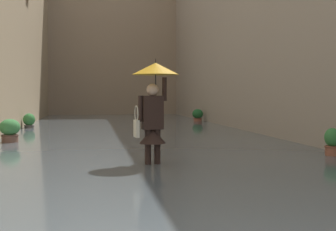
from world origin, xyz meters
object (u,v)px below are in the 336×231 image
potted_plant_far_right (29,122)px  potted_plant_near_left (198,116)px  potted_plant_near_right (10,132)px  person_wading (154,98)px  potted_plant_far_left (332,145)px

potted_plant_far_right → potted_plant_near_left: bearing=-155.7°
potted_plant_near_left → potted_plant_far_right: bearing=24.3°
potted_plant_near_right → person_wading: bearing=126.2°
potted_plant_far_left → potted_plant_far_right: bearing=-51.6°
potted_plant_near_right → potted_plant_far_right: bearing=-88.0°
potted_plant_far_left → potted_plant_near_left: bearing=-90.0°
potted_plant_far_left → potted_plant_near_right: potted_plant_near_right is taller
potted_plant_near_left → potted_plant_far_left: same height
potted_plant_far_left → potted_plant_near_right: (7.25, -3.98, 0.04)m
person_wading → potted_plant_near_right: person_wading is taller
potted_plant_near_right → potted_plant_far_left: bearing=151.2°
person_wading → potted_plant_far_left: (-3.91, -0.59, -1.01)m
person_wading → potted_plant_far_right: size_ratio=2.87×
potted_plant_far_right → potted_plant_near_right: (-0.19, 5.41, 0.04)m
potted_plant_far_right → potted_plant_far_left: 11.97m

